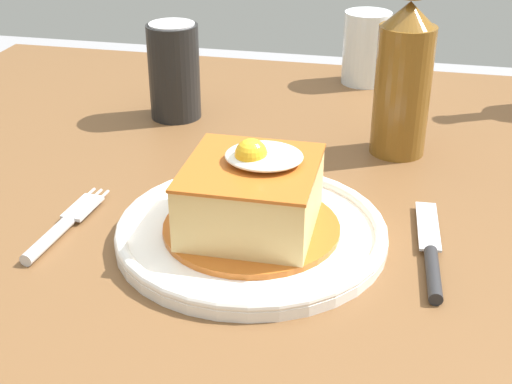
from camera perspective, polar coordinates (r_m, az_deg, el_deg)
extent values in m
cube|color=brown|center=(0.71, 4.88, -3.81)|extent=(1.21, 1.01, 0.04)
cylinder|color=brown|center=(1.40, -14.98, -5.35)|extent=(0.07, 0.07, 0.70)
cylinder|color=white|center=(0.67, -0.37, -3.44)|extent=(0.25, 0.25, 0.01)
torus|color=white|center=(0.66, -0.37, -2.89)|extent=(0.25, 0.25, 0.01)
cylinder|color=#B75B1E|center=(0.66, -0.37, -2.85)|extent=(0.16, 0.16, 0.01)
cube|color=#DBB770|center=(0.65, -0.38, -0.41)|extent=(0.12, 0.12, 0.06)
cube|color=#B75B1E|center=(0.63, -0.38, 2.03)|extent=(0.12, 0.12, 0.00)
ellipsoid|color=white|center=(0.64, 0.64, 2.90)|extent=(0.07, 0.06, 0.01)
sphere|color=yellow|center=(0.63, -0.39, 2.97)|extent=(0.03, 0.03, 0.03)
cylinder|color=silver|center=(0.69, -16.27, -3.67)|extent=(0.02, 0.08, 0.01)
cube|color=silver|center=(0.73, -13.67, -1.19)|extent=(0.03, 0.05, 0.00)
cylinder|color=silver|center=(0.75, -12.22, -0.40)|extent=(0.01, 0.03, 0.00)
cylinder|color=silver|center=(0.75, -12.75, -0.32)|extent=(0.01, 0.03, 0.00)
cylinder|color=silver|center=(0.76, -13.28, -0.23)|extent=(0.01, 0.03, 0.00)
cylinder|color=#262628|center=(0.63, 13.96, -6.38)|extent=(0.02, 0.08, 0.01)
cube|color=silver|center=(0.70, 13.57, -2.64)|extent=(0.03, 0.09, 0.00)
cylinder|color=black|center=(0.94, -6.55, 9.51)|extent=(0.07, 0.07, 0.12)
cylinder|color=silver|center=(0.92, -6.76, 13.18)|extent=(0.06, 0.06, 0.00)
cylinder|color=brown|center=(0.84, 11.59, 7.88)|extent=(0.06, 0.06, 0.15)
cone|color=brown|center=(0.81, 12.18, 13.66)|extent=(0.06, 0.06, 0.03)
cylinder|color=#3F2314|center=(1.08, 8.69, 10.11)|extent=(0.06, 0.06, 0.06)
cylinder|color=silver|center=(1.08, 8.78, 11.30)|extent=(0.07, 0.07, 0.10)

